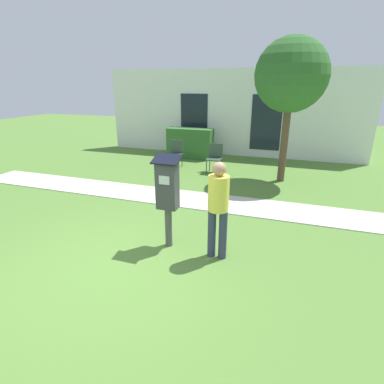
% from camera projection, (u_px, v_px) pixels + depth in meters
% --- Properties ---
extents(ground_plane, '(40.00, 40.00, 0.00)m').
position_uv_depth(ground_plane, '(112.00, 266.00, 4.62)').
color(ground_plane, '#517A33').
extents(sidewalk, '(12.00, 1.10, 0.02)m').
position_uv_depth(sidewalk, '(182.00, 198.00, 7.33)').
color(sidewalk, beige).
rests_on(sidewalk, ground).
extents(building_facade, '(10.00, 0.26, 3.20)m').
position_uv_depth(building_facade, '(230.00, 113.00, 11.45)').
color(building_facade, white).
rests_on(building_facade, ground).
extents(parking_meter, '(0.44, 0.31, 1.59)m').
position_uv_depth(parking_meter, '(167.00, 190.00, 4.87)').
color(parking_meter, '#4C4C4C').
rests_on(parking_meter, ground).
extents(person_standing, '(0.32, 0.32, 1.58)m').
position_uv_depth(person_standing, '(218.00, 203.00, 4.56)').
color(person_standing, '#333851').
rests_on(person_standing, ground).
extents(outdoor_chair_left, '(0.44, 0.44, 0.90)m').
position_uv_depth(outdoor_chair_left, '(176.00, 151.00, 10.01)').
color(outdoor_chair_left, '#334738').
rests_on(outdoor_chair_left, ground).
extents(outdoor_chair_middle, '(0.44, 0.44, 0.90)m').
position_uv_depth(outdoor_chair_middle, '(215.00, 156.00, 9.38)').
color(outdoor_chair_middle, '#334738').
rests_on(outdoor_chair_middle, ground).
extents(hedge_row, '(1.70, 0.60, 1.10)m').
position_uv_depth(hedge_row, '(190.00, 143.00, 11.27)').
color(hedge_row, '#33662D').
rests_on(hedge_row, ground).
extents(tree, '(1.90, 1.90, 3.82)m').
position_uv_depth(tree, '(291.00, 76.00, 7.73)').
color(tree, brown).
rests_on(tree, ground).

